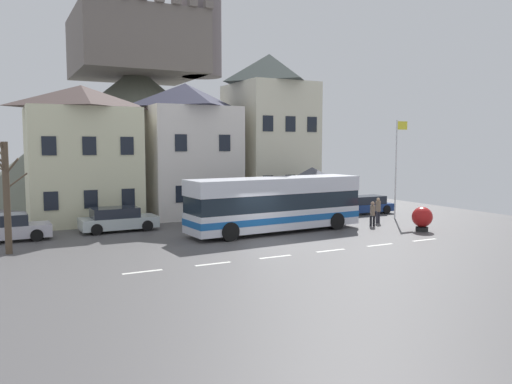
% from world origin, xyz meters
% --- Properties ---
extents(ground_plane, '(40.00, 60.00, 0.07)m').
position_xyz_m(ground_plane, '(0.00, -0.00, -0.03)').
color(ground_plane, '#504E4F').
extents(townhouse_00, '(6.70, 5.31, 8.78)m').
position_xyz_m(townhouse_00, '(-7.53, 11.62, 4.39)').
color(townhouse_00, beige).
rests_on(townhouse_00, ground_plane).
extents(townhouse_01, '(6.13, 6.97, 9.38)m').
position_xyz_m(townhouse_01, '(-0.30, 12.45, 4.69)').
color(townhouse_01, silver).
rests_on(townhouse_01, ground_plane).
extents(townhouse_02, '(5.48, 6.43, 11.90)m').
position_xyz_m(townhouse_02, '(6.36, 12.18, 5.95)').
color(townhouse_02, beige).
rests_on(townhouse_02, ground_plane).
extents(hilltop_castle, '(32.03, 32.03, 22.17)m').
position_xyz_m(hilltop_castle, '(0.77, 30.58, 7.19)').
color(hilltop_castle, '#5B5F51').
rests_on(hilltop_castle, ground_plane).
extents(transit_bus, '(10.67, 3.16, 3.14)m').
position_xyz_m(transit_bus, '(1.69, 2.76, 1.59)').
color(transit_bus, silver).
rests_on(transit_bus, ground_plane).
extents(bus_shelter, '(3.60, 3.60, 3.50)m').
position_xyz_m(bus_shelter, '(6.58, 6.45, 2.92)').
color(bus_shelter, '#473D33').
rests_on(bus_shelter, ground_plane).
extents(parked_car_00, '(4.38, 1.93, 1.30)m').
position_xyz_m(parked_car_00, '(11.34, 6.74, 0.64)').
color(parked_car_00, navy).
rests_on(parked_car_00, ground_plane).
extents(parked_car_01, '(4.38, 2.04, 1.38)m').
position_xyz_m(parked_car_01, '(-6.34, 7.22, 0.67)').
color(parked_car_01, silver).
rests_on(parked_car_01, ground_plane).
extents(parked_car_02, '(4.55, 1.88, 1.42)m').
position_xyz_m(parked_car_02, '(-12.35, 6.63, 0.69)').
color(parked_car_02, silver).
rests_on(parked_car_02, ground_plane).
extents(pedestrian_00, '(0.32, 0.31, 1.52)m').
position_xyz_m(pedestrian_00, '(8.09, 1.93, 0.85)').
color(pedestrian_00, black).
rests_on(pedestrian_00, ground_plane).
extents(pedestrian_01, '(0.35, 0.33, 1.63)m').
position_xyz_m(pedestrian_01, '(9.27, 2.82, 0.92)').
color(pedestrian_01, '#2D2D38').
rests_on(pedestrian_01, ground_plane).
extents(pedestrian_02, '(0.31, 0.36, 1.64)m').
position_xyz_m(pedestrian_02, '(6.46, 5.21, 0.86)').
color(pedestrian_02, '#2D2D38').
rests_on(pedestrian_02, ground_plane).
extents(public_bench, '(1.58, 0.48, 0.87)m').
position_xyz_m(public_bench, '(4.88, 8.77, 0.47)').
color(public_bench, '#33473D').
rests_on(public_bench, ground_plane).
extents(flagpole, '(0.95, 0.10, 6.66)m').
position_xyz_m(flagpole, '(11.69, 3.83, 3.88)').
color(flagpole, silver).
rests_on(flagpole, ground_plane).
extents(harbour_buoy, '(1.18, 1.18, 1.43)m').
position_xyz_m(harbour_buoy, '(9.42, -0.86, 0.79)').
color(harbour_buoy, black).
rests_on(harbour_buoy, ground_plane).
extents(bare_tree_00, '(1.91, 1.45, 5.51)m').
position_xyz_m(bare_tree_00, '(-12.14, 3.15, 2.75)').
color(bare_tree_00, brown).
rests_on(bare_tree_00, ground_plane).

